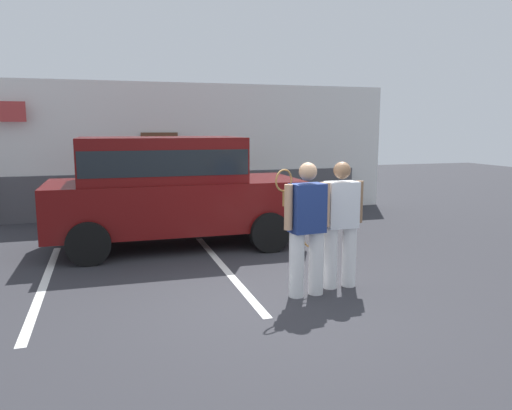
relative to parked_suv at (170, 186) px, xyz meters
The scene contains 8 objects.
ground_plane 3.59m from the parked_suv, 74.39° to the right, with size 40.00×40.00×0.00m, color #2D2D33.
parking_stripe_0 2.95m from the parked_suv, 139.14° to the right, with size 0.12×4.40×0.01m, color silver.
parking_stripe_1 2.20m from the parked_suv, 70.91° to the right, with size 0.12×4.40×0.01m, color silver.
house_frontage 3.57m from the parked_suv, 75.17° to the left, with size 10.91×0.40×3.33m.
parked_suv is the anchor object (origin of this frame).
tennis_player_man 3.61m from the parked_suv, 67.79° to the right, with size 0.79×0.32×1.78m.
tennis_player_woman 3.71m from the parked_suv, 58.29° to the right, with size 0.91×0.27×1.77m.
potted_plant_by_porch 3.69m from the parked_suv, 38.59° to the left, with size 0.72×0.72×0.94m.
Camera 1 is at (-2.06, -5.93, 2.23)m, focal length 34.60 mm.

